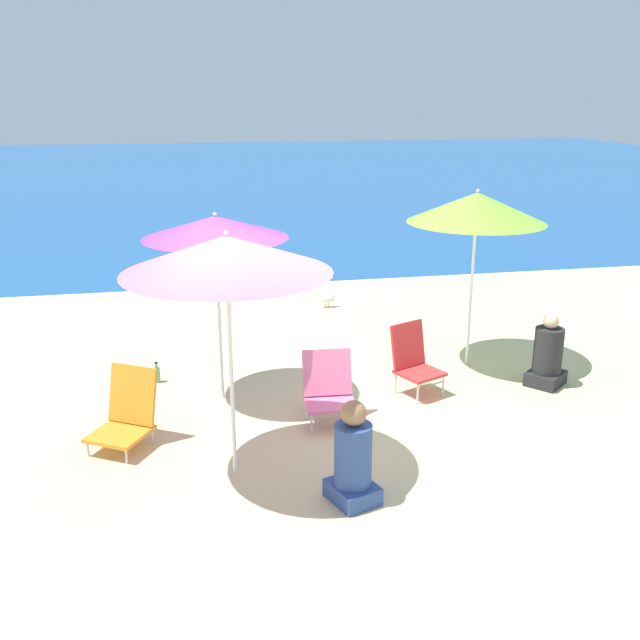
% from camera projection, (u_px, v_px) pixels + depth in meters
% --- Properties ---
extents(ground_plane, '(60.00, 60.00, 0.00)m').
position_uv_depth(ground_plane, '(298.00, 443.00, 7.13)').
color(ground_plane, beige).
extents(sea_water, '(60.00, 40.00, 0.01)m').
position_uv_depth(sea_water, '(200.00, 172.00, 31.66)').
color(sea_water, '#1E5699').
rests_on(sea_water, ground).
extents(beach_umbrella_purple, '(1.58, 1.58, 2.14)m').
position_uv_depth(beach_umbrella_purple, '(215.00, 227.00, 7.60)').
color(beach_umbrella_purple, white).
rests_on(beach_umbrella_purple, ground).
extents(beach_umbrella_pink, '(1.80, 1.80, 2.25)m').
position_uv_depth(beach_umbrella_pink, '(227.00, 255.00, 5.96)').
color(beach_umbrella_pink, white).
rests_on(beach_umbrella_pink, ground).
extents(beach_umbrella_lime, '(1.69, 1.69, 2.24)m').
position_uv_depth(beach_umbrella_lime, '(477.00, 208.00, 8.63)').
color(beach_umbrella_lime, white).
rests_on(beach_umbrella_lime, ground).
extents(beach_chair_red, '(0.63, 0.65, 0.81)m').
position_uv_depth(beach_chair_red, '(413.00, 358.00, 8.25)').
color(beach_chair_red, silver).
rests_on(beach_chair_red, ground).
extents(beach_chair_orange, '(0.75, 0.78, 0.77)m').
position_uv_depth(beach_chair_orange, '(126.00, 413.00, 7.02)').
color(beach_chair_orange, silver).
rests_on(beach_chair_orange, ground).
extents(beach_chair_pink, '(0.55, 0.57, 0.75)m').
position_uv_depth(beach_chair_pink, '(329.00, 388.00, 7.50)').
color(beach_chair_pink, silver).
rests_on(beach_chair_pink, ground).
extents(person_seated_near, '(0.58, 0.57, 0.89)m').
position_uv_depth(person_seated_near, '(548.00, 356.00, 8.46)').
color(person_seated_near, '#262628').
rests_on(person_seated_near, ground).
extents(person_seated_far, '(0.47, 0.51, 0.93)m').
position_uv_depth(person_seated_far, '(353.00, 460.00, 6.01)').
color(person_seated_far, '#334C8C').
rests_on(person_seated_far, ground).
extents(water_bottle, '(0.08, 0.08, 0.26)m').
position_uv_depth(water_bottle, '(157.00, 374.00, 8.60)').
color(water_bottle, '#4CB266').
rests_on(water_bottle, ground).
extents(seagull, '(0.27, 0.11, 0.23)m').
position_uv_depth(seagull, '(327.00, 299.00, 11.61)').
color(seagull, gold).
rests_on(seagull, ground).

